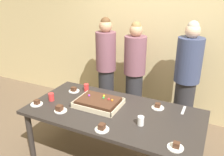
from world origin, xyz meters
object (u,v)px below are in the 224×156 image
Objects in this scene: plated_slice_far_right at (37,103)px; person_serving_front at (134,74)px; person_green_shirt_behind at (186,79)px; drink_cup_far_end at (86,87)px; drink_cup_nearest at (141,121)px; cake_server_utensil at (183,110)px; plated_slice_far_left at (102,128)px; drink_cup_middle at (51,97)px; person_striped_tie_right at (106,68)px; plated_slice_center_front at (158,107)px; party_table at (113,117)px; plated_slice_center_back at (176,146)px; plated_slice_near_left at (74,90)px; sheet_cake at (98,102)px; plated_slice_near_right at (60,109)px.

plated_slice_far_right is 0.09× the size of person_serving_front.
person_green_shirt_behind reaches higher than person_serving_front.
person_green_shirt_behind reaches higher than drink_cup_far_end.
drink_cup_nearest is 0.63m from cake_server_utensil.
plated_slice_far_left is 1.50× the size of drink_cup_middle.
person_striped_tie_right is at bearing 93.25° from drink_cup_far_end.
plated_slice_far_left is at bearing -119.19° from plated_slice_center_front.
plated_slice_far_right is at bearing -163.46° from party_table.
drink_cup_far_end is 0.06× the size of person_striped_tie_right.
party_table is 13.79× the size of plated_slice_far_left.
plated_slice_center_front is 0.74m from plated_slice_center_back.
drink_cup_far_end is at bearing -178.88° from cake_server_utensil.
plated_slice_near_left is at bearing 73.91° from drink_cup_middle.
drink_cup_far_end is (-0.65, 0.75, 0.03)m from plated_slice_far_left.
plated_slice_far_right is 0.09× the size of person_striped_tie_right.
drink_cup_nearest is 1.30m from person_serving_front.
plated_slice_center_back is 0.09× the size of person_striped_tie_right.
plated_slice_center_front is 1.04m from drink_cup_far_end.
plated_slice_near_left is at bearing -31.33° from person_serving_front.
plated_slice_far_left is 0.75× the size of cake_server_utensil.
plated_slice_near_left is 1.65m from plated_slice_center_back.
plated_slice_center_front reaches higher than cake_server_utensil.
plated_slice_far_left is at bearing -81.37° from party_table.
plated_slice_center_front is 0.75× the size of cake_server_utensil.
plated_slice_center_back is at bearing 3.21° from plated_slice_far_left.
sheet_cake reaches higher than plated_slice_far_left.
person_serving_front is at bearing 142.40° from cake_server_utensil.
drink_cup_nearest is (0.39, -0.14, 0.13)m from party_table.
party_table is 0.84m from cake_server_utensil.
plated_slice_center_back reaches higher than plated_slice_center_front.
person_striped_tie_right is at bearing 77.13° from plated_slice_far_right.
drink_cup_middle is (-0.10, -0.35, 0.03)m from plated_slice_near_left.
drink_cup_far_end is at bearing 149.55° from party_table.
plated_slice_center_front is at bearing 117.90° from plated_slice_center_back.
plated_slice_near_right is at bearing 169.15° from plated_slice_far_left.
person_green_shirt_behind reaches higher than plated_slice_center_front.
sheet_cake is at bearing 158.38° from plated_slice_center_back.
person_serving_front reaches higher than party_table.
drink_cup_middle reaches higher than party_table.
plated_slice_center_front is at bearing 33.65° from party_table.
party_table is at bearing 155.91° from plated_slice_center_back.
party_table is 13.79× the size of plated_slice_near_left.
plated_slice_far_left is at bearing -48.90° from drink_cup_far_end.
plated_slice_far_right reaches higher than plated_slice_center_front.
cake_server_utensil is at bearing 94.30° from plated_slice_center_back.
plated_slice_far_left is 1.00× the size of plated_slice_far_right.
plated_slice_far_left reaches higher than party_table.
person_serving_front is (0.79, 1.33, 0.07)m from plated_slice_far_right.
plated_slice_far_right is at bearing 172.85° from plated_slice_far_left.
person_striped_tie_right reaches higher than drink_cup_far_end.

